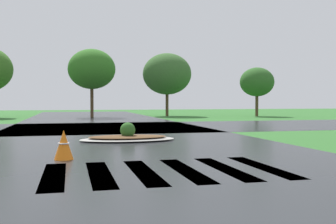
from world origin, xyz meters
name	(u,v)px	position (x,y,z in m)	size (l,w,h in m)	color
asphalt_roadway	(127,143)	(0.00, 10.00, 0.00)	(10.61, 80.00, 0.01)	#232628
asphalt_cross_road	(106,127)	(0.00, 18.38, 0.00)	(90.00, 9.55, 0.01)	#232628
crosswalk_stripes	(165,171)	(0.00, 4.33, 0.00)	(4.95, 3.11, 0.01)	white
median_island	(128,137)	(0.13, 10.83, 0.13)	(3.52, 1.83, 0.68)	#9E9B93
traffic_cone	(64,145)	(-2.09, 6.52, 0.37)	(0.48, 0.48, 0.75)	orange
background_treeline	(65,73)	(-2.31, 32.63, 3.90)	(34.72, 6.46, 6.11)	#4C3823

